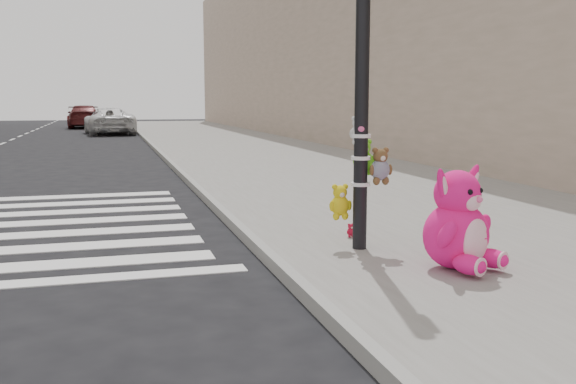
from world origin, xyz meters
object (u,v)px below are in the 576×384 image
object	(u,v)px
signal_pole	(362,110)
red_teddy	(351,230)
pink_bunny	(459,227)
car_white_near	(109,121)

from	to	relation	value
signal_pole	red_teddy	xyz separation A→B (m)	(0.11, 0.58, -1.51)
signal_pole	pink_bunny	bearing A→B (deg)	-62.40
signal_pole	pink_bunny	size ratio (longest dim) A/B	3.73
red_teddy	pink_bunny	bearing A→B (deg)	-83.71
signal_pole	pink_bunny	world-z (taller)	signal_pole
red_teddy	car_white_near	size ratio (longest dim) A/B	0.03
pink_bunny	car_white_near	size ratio (longest dim) A/B	0.21
pink_bunny	car_white_near	xyz separation A→B (m)	(-3.21, 31.24, 0.15)
red_teddy	car_white_near	bearing A→B (deg)	85.79
car_white_near	pink_bunny	bearing A→B (deg)	90.24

